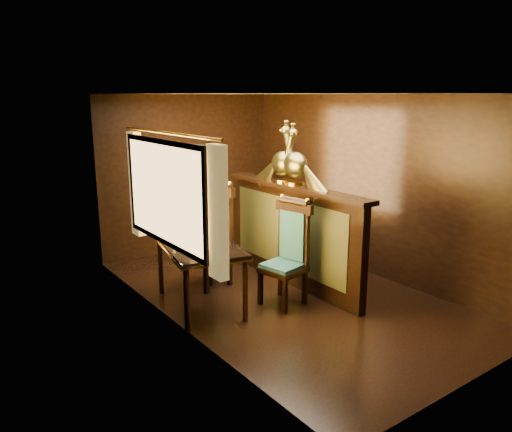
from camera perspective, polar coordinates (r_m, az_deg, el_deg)
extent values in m
plane|color=black|center=(6.46, 3.41, -9.00)|extent=(5.00, 5.00, 0.00)
cube|color=black|center=(8.14, -7.70, 4.82)|extent=(3.00, 0.04, 2.50)
cube|color=black|center=(4.51, 24.20, -3.52)|extent=(3.00, 0.04, 2.50)
cube|color=black|center=(5.28, -9.10, -0.05)|extent=(0.04, 5.00, 2.50)
cube|color=black|center=(7.12, 12.96, 3.32)|extent=(0.04, 5.00, 2.50)
cube|color=beige|center=(5.96, 3.76, 13.76)|extent=(3.00, 5.00, 0.04)
cube|color=#FFC672|center=(5.51, -10.56, 2.58)|extent=(0.01, 1.70, 1.05)
cube|color=gold|center=(4.73, -4.39, 0.31)|extent=(0.10, 0.22, 1.30)
cube|color=gold|center=(6.43, -13.52, 3.56)|extent=(0.10, 0.22, 1.30)
cylinder|color=gold|center=(5.46, -10.13, 9.33)|extent=(0.03, 2.20, 0.03)
cube|color=black|center=(6.66, 4.02, -2.38)|extent=(0.12, 2.60, 1.30)
cube|color=#373D1B|center=(6.60, 3.59, -2.05)|extent=(0.02, 2.20, 0.95)
cube|color=black|center=(6.50, 4.12, 3.39)|extent=(0.26, 2.70, 0.06)
cube|color=black|center=(5.90, -6.53, -3.33)|extent=(1.05, 1.45, 0.04)
cube|color=gold|center=(5.91, -6.52, -3.61)|extent=(1.07, 1.48, 0.02)
cylinder|color=black|center=(5.41, -7.91, -9.56)|extent=(0.06, 0.06, 0.73)
cylinder|color=black|center=(5.61, -1.25, -8.55)|extent=(0.06, 0.06, 0.73)
cylinder|color=black|center=(6.50, -10.86, -5.64)|extent=(0.06, 0.06, 0.73)
cylinder|color=black|center=(6.67, -5.23, -4.95)|extent=(0.06, 0.06, 0.73)
cylinder|color=orange|center=(5.59, -4.74, -3.98)|extent=(0.30, 0.30, 0.01)
cone|color=silver|center=(5.58, -4.75, -3.45)|extent=(0.11, 0.11, 0.10)
cylinder|color=orange|center=(6.23, -6.98, -2.17)|extent=(0.30, 0.30, 0.01)
cone|color=silver|center=(6.22, -6.99, -1.69)|extent=(0.11, 0.11, 0.10)
cylinder|color=silver|center=(5.76, -9.29, -3.33)|extent=(0.03, 0.03, 0.06)
cylinder|color=silver|center=(5.84, -9.37, -3.10)|extent=(0.03, 0.03, 0.06)
cube|color=black|center=(6.05, 3.09, -6.11)|extent=(0.55, 0.55, 0.06)
cube|color=#123D51|center=(6.03, 3.10, -5.66)|extent=(0.49, 0.49, 0.05)
cube|color=#123D51|center=(6.08, 4.35, -2.18)|extent=(0.11, 0.36, 0.59)
cube|color=black|center=(5.88, 3.31, -9.18)|extent=(0.05, 0.05, 0.41)
cube|color=black|center=(6.16, 5.60, -8.13)|extent=(0.05, 0.05, 0.41)
cube|color=black|center=(6.11, 0.51, -8.25)|extent=(0.05, 0.05, 0.41)
cube|color=black|center=(6.38, 2.83, -7.29)|extent=(0.05, 0.05, 0.41)
sphere|color=gold|center=(5.86, 5.90, 1.70)|extent=(0.07, 0.07, 0.07)
sphere|color=gold|center=(6.09, 3.01, 2.21)|extent=(0.07, 0.07, 0.07)
cube|color=black|center=(6.65, -5.57, -4.00)|extent=(0.58, 0.58, 0.06)
cube|color=#123D51|center=(6.63, -5.58, -3.56)|extent=(0.52, 0.52, 0.05)
cube|color=#123D51|center=(6.67, -4.24, -0.19)|extent=(0.11, 0.39, 0.64)
cube|color=black|center=(6.46, -5.70, -6.94)|extent=(0.05, 0.05, 0.44)
cube|color=black|center=(6.71, -3.02, -6.07)|extent=(0.05, 0.05, 0.44)
cube|color=black|center=(6.76, -7.99, -6.06)|extent=(0.05, 0.05, 0.44)
cube|color=black|center=(7.00, -5.35, -5.26)|extent=(0.05, 0.05, 0.44)
sphere|color=gold|center=(6.42, -3.08, 3.68)|extent=(0.08, 0.08, 0.08)
sphere|color=gold|center=(6.72, -5.50, 4.09)|extent=(0.08, 0.08, 0.08)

